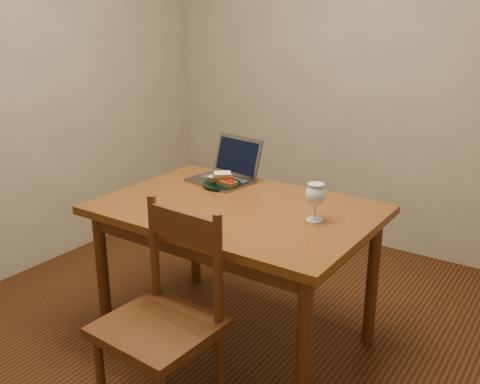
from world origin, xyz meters
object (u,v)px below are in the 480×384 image
Objects in this scene: table at (237,222)px; plate at (222,185)px; milk_glass at (315,202)px; chair at (162,312)px; laptop at (228,169)px.

plate is at bearing 139.00° from table.
milk_glass is at bearing -15.35° from plate.
chair reaches higher than plate.
chair is 2.63× the size of milk_glass.
plate is at bearing -60.85° from laptop.
laptop is (-0.36, 0.95, 0.30)m from chair.
laptop is at bearing 109.95° from plate.
laptop is (-0.28, 0.32, 0.15)m from table.
chair is 1.06m from laptop.
chair is (0.08, -0.64, -0.15)m from table.
chair is 1.26× the size of laptop.
plate is at bearing 113.57° from chair.
plate is 1.19× the size of milk_glass.
plate is (-0.32, 0.84, 0.25)m from chair.
laptop reaches higher than plate.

